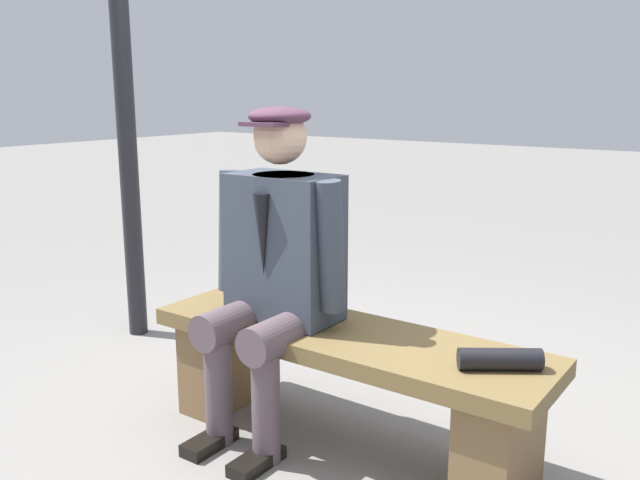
% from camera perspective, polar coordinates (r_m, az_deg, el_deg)
% --- Properties ---
extents(ground_plane, '(30.00, 30.00, 0.00)m').
position_cam_1_polar(ground_plane, '(2.86, 2.02, -16.80)').
color(ground_plane, gray).
extents(bench, '(1.63, 0.48, 0.48)m').
position_cam_1_polar(bench, '(2.72, 2.07, -11.04)').
color(bench, brown).
rests_on(bench, ground).
extents(seated_man, '(0.62, 0.59, 1.34)m').
position_cam_1_polar(seated_man, '(2.70, -3.80, -1.70)').
color(seated_man, '#373F4C').
rests_on(seated_man, ground).
extents(rolled_magazine, '(0.27, 0.22, 0.07)m').
position_cam_1_polar(rolled_magazine, '(2.37, 14.96, -9.69)').
color(rolled_magazine, black).
rests_on(rolled_magazine, bench).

